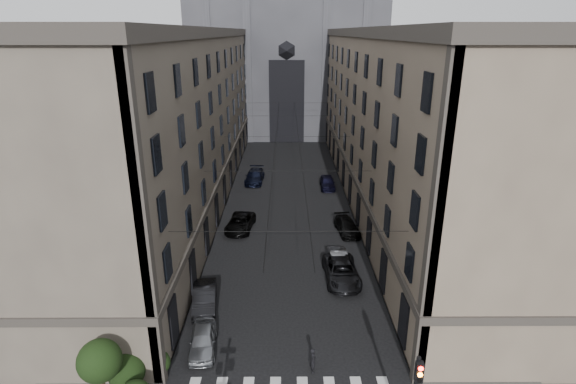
{
  "coord_description": "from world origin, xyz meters",
  "views": [
    {
      "loc": [
        -0.15,
        -13.82,
        18.48
      ],
      "look_at": [
        -0.03,
        11.7,
        9.33
      ],
      "focal_mm": 28.0,
      "sensor_mm": 36.0,
      "label": 1
    }
  ],
  "objects_px": {
    "car_left_midfar": "(240,223)",
    "car_left_far": "(255,176)",
    "pedestrian": "(313,360)",
    "car_right_midnear": "(342,271)",
    "car_right_near": "(339,260)",
    "car_left_midnear": "(205,298)",
    "car_right_far": "(327,182)",
    "gothic_tower": "(287,35)",
    "car_right_midfar": "(347,226)",
    "car_left_near": "(203,340)"
  },
  "relations": [
    {
      "from": "car_left_midfar",
      "to": "pedestrian",
      "type": "distance_m",
      "value": 20.57
    },
    {
      "from": "car_left_midfar",
      "to": "car_right_near",
      "type": "distance_m",
      "value": 11.61
    },
    {
      "from": "gothic_tower",
      "to": "car_right_near",
      "type": "bearing_deg",
      "value": -85.69
    },
    {
      "from": "gothic_tower",
      "to": "car_right_midnear",
      "type": "distance_m",
      "value": 60.43
    },
    {
      "from": "car_left_near",
      "to": "car_left_far",
      "type": "height_order",
      "value": "car_left_far"
    },
    {
      "from": "car_left_far",
      "to": "pedestrian",
      "type": "relative_size",
      "value": 3.47
    },
    {
      "from": "car_left_midnear",
      "to": "car_left_far",
      "type": "height_order",
      "value": "car_left_far"
    },
    {
      "from": "car_right_near",
      "to": "car_right_far",
      "type": "height_order",
      "value": "car_right_far"
    },
    {
      "from": "gothic_tower",
      "to": "car_left_midfar",
      "type": "xyz_separation_m",
      "value": [
        -4.67,
        -48.25,
        -17.09
      ]
    },
    {
      "from": "car_right_far",
      "to": "car_right_near",
      "type": "bearing_deg",
      "value": -91.65
    },
    {
      "from": "car_left_midnear",
      "to": "pedestrian",
      "type": "relative_size",
      "value": 2.89
    },
    {
      "from": "gothic_tower",
      "to": "pedestrian",
      "type": "height_order",
      "value": "gothic_tower"
    },
    {
      "from": "car_left_near",
      "to": "car_right_midnear",
      "type": "bearing_deg",
      "value": 35.27
    },
    {
      "from": "gothic_tower",
      "to": "car_right_far",
      "type": "xyz_separation_m",
      "value": [
        5.02,
        -35.81,
        -17.04
      ]
    },
    {
      "from": "gothic_tower",
      "to": "car_right_midnear",
      "type": "height_order",
      "value": "gothic_tower"
    },
    {
      "from": "car_left_midnear",
      "to": "car_right_far",
      "type": "bearing_deg",
      "value": 59.8
    },
    {
      "from": "gothic_tower",
      "to": "car_right_midnear",
      "type": "relative_size",
      "value": 10.47
    },
    {
      "from": "car_right_near",
      "to": "gothic_tower",
      "type": "bearing_deg",
      "value": 91.33
    },
    {
      "from": "gothic_tower",
      "to": "car_left_near",
      "type": "relative_size",
      "value": 14.58
    },
    {
      "from": "car_left_far",
      "to": "car_right_midnear",
      "type": "height_order",
      "value": "car_left_far"
    },
    {
      "from": "car_left_midnear",
      "to": "car_right_far",
      "type": "height_order",
      "value": "car_right_far"
    },
    {
      "from": "car_left_near",
      "to": "pedestrian",
      "type": "bearing_deg",
      "value": -21.78
    },
    {
      "from": "car_left_near",
      "to": "car_left_midnear",
      "type": "distance_m",
      "value": 4.51
    },
    {
      "from": "car_left_midnear",
      "to": "car_right_midfar",
      "type": "distance_m",
      "value": 17.12
    },
    {
      "from": "car_right_near",
      "to": "car_right_midnear",
      "type": "relative_size",
      "value": 0.74
    },
    {
      "from": "car_right_midnear",
      "to": "car_right_midfar",
      "type": "bearing_deg",
      "value": 77.98
    },
    {
      "from": "gothic_tower",
      "to": "car_right_midfar",
      "type": "relative_size",
      "value": 12.81
    },
    {
      "from": "car_left_midfar",
      "to": "car_left_far",
      "type": "xyz_separation_m",
      "value": [
        0.47,
        14.88,
        0.08
      ]
    },
    {
      "from": "car_right_midfar",
      "to": "pedestrian",
      "type": "height_order",
      "value": "pedestrian"
    },
    {
      "from": "car_left_midfar",
      "to": "car_right_far",
      "type": "distance_m",
      "value": 15.77
    },
    {
      "from": "car_left_midnear",
      "to": "car_right_far",
      "type": "relative_size",
      "value": 1.02
    },
    {
      "from": "car_right_midfar",
      "to": "pedestrian",
      "type": "relative_size",
      "value": 2.89
    },
    {
      "from": "gothic_tower",
      "to": "car_left_far",
      "type": "relative_size",
      "value": 10.69
    },
    {
      "from": "car_left_far",
      "to": "car_left_midnear",
      "type": "bearing_deg",
      "value": -90.42
    },
    {
      "from": "car_right_midnear",
      "to": "pedestrian",
      "type": "relative_size",
      "value": 3.54
    },
    {
      "from": "car_left_near",
      "to": "car_right_near",
      "type": "relative_size",
      "value": 0.98
    },
    {
      "from": "car_right_near",
      "to": "car_right_far",
      "type": "bearing_deg",
      "value": 84.66
    },
    {
      "from": "car_right_midnear",
      "to": "car_right_far",
      "type": "distance_m",
      "value": 22.04
    },
    {
      "from": "car_left_midnear",
      "to": "car_left_far",
      "type": "bearing_deg",
      "value": 79.38
    },
    {
      "from": "car_left_midnear",
      "to": "pedestrian",
      "type": "distance_m",
      "value": 9.72
    },
    {
      "from": "car_left_midfar",
      "to": "car_left_near",
      "type": "bearing_deg",
      "value": -85.16
    },
    {
      "from": "car_left_far",
      "to": "car_right_far",
      "type": "relative_size",
      "value": 1.22
    },
    {
      "from": "car_left_near",
      "to": "car_right_near",
      "type": "height_order",
      "value": "car_left_near"
    },
    {
      "from": "car_left_midfar",
      "to": "car_left_far",
      "type": "bearing_deg",
      "value": 94.98
    },
    {
      "from": "car_left_near",
      "to": "car_left_far",
      "type": "distance_m",
      "value": 32.6
    },
    {
      "from": "car_left_far",
      "to": "pedestrian",
      "type": "xyz_separation_m",
      "value": [
        5.58,
        -34.54,
        -0.0
      ]
    },
    {
      "from": "gothic_tower",
      "to": "pedestrian",
      "type": "xyz_separation_m",
      "value": [
        1.38,
        -67.91,
        -17.02
      ]
    },
    {
      "from": "car_left_midfar",
      "to": "pedestrian",
      "type": "xyz_separation_m",
      "value": [
        6.05,
        -19.66,
        0.07
      ]
    },
    {
      "from": "car_right_midnear",
      "to": "car_right_far",
      "type": "relative_size",
      "value": 1.25
    },
    {
      "from": "car_left_midfar",
      "to": "car_right_midfar",
      "type": "bearing_deg",
      "value": 2.85
    }
  ]
}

